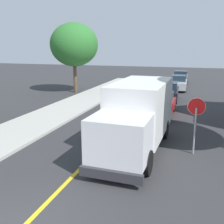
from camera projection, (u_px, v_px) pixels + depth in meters
name	position (u px, v px, depth m)	size (l,w,h in m)	color
centre_line_yellow	(119.00, 129.00, 16.08)	(0.16, 56.00, 0.01)	gold
box_truck	(138.00, 113.00, 12.68)	(2.59, 7.24, 3.20)	silver
parked_car_near	(160.00, 104.00, 19.16)	(1.89, 4.43, 1.67)	maroon
parked_car_mid	(168.00, 92.00, 24.38)	(1.98, 4.47, 1.67)	black
parked_car_far	(178.00, 83.00, 30.14)	(1.94, 4.46, 1.67)	#B7B7BC
parked_car_furthest	(180.00, 78.00, 35.41)	(1.81, 4.40, 1.67)	#4C564C
stop_sign	(196.00, 115.00, 12.00)	(0.80, 0.10, 2.65)	gray
street_tree_down_block	(74.00, 45.00, 27.71)	(4.97, 4.97, 7.24)	brown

